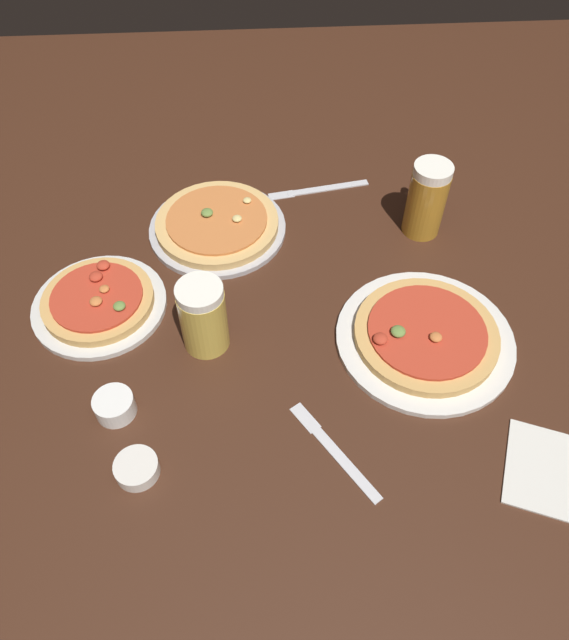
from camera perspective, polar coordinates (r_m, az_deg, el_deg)
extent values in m
cube|color=#3D2114|center=(1.20, 0.00, -1.04)|extent=(2.40, 2.40, 0.03)
cylinder|color=silver|center=(1.19, 12.93, -1.75)|extent=(0.34, 0.34, 0.01)
cylinder|color=tan|center=(1.18, 13.06, -1.31)|extent=(0.27, 0.27, 0.02)
cylinder|color=#B73823|center=(1.17, 13.16, -0.96)|extent=(0.22, 0.22, 0.01)
ellipsoid|color=#C67038|center=(1.16, 13.92, -1.55)|extent=(0.02, 0.02, 0.01)
ellipsoid|color=#B73823|center=(1.13, 8.92, -1.73)|extent=(0.03, 0.03, 0.01)
ellipsoid|color=olive|center=(1.15, 10.55, -1.05)|extent=(0.03, 0.03, 0.01)
cylinder|color=silver|center=(1.27, -16.84, 1.32)|extent=(0.26, 0.26, 0.01)
cylinder|color=tan|center=(1.26, -16.99, 1.76)|extent=(0.22, 0.22, 0.02)
cylinder|color=#B73823|center=(1.25, -17.12, 2.11)|extent=(0.18, 0.18, 0.01)
ellipsoid|color=#B73823|center=(1.29, -16.54, 4.92)|extent=(0.03, 0.03, 0.01)
ellipsoid|color=#C67038|center=(1.25, -16.44, 2.80)|extent=(0.02, 0.02, 0.01)
ellipsoid|color=#C67038|center=(1.23, -17.17, 1.68)|extent=(0.02, 0.02, 0.01)
ellipsoid|color=olive|center=(1.21, -15.14, 1.27)|extent=(0.02, 0.02, 0.01)
ellipsoid|color=#B73823|center=(1.27, -17.17, 3.90)|extent=(0.03, 0.03, 0.01)
cylinder|color=#B2B2B7|center=(1.38, -6.24, 8.48)|extent=(0.30, 0.30, 0.01)
cylinder|color=tan|center=(1.37, -6.30, 8.94)|extent=(0.27, 0.27, 0.02)
cylinder|color=#C67038|center=(1.36, -6.34, 9.31)|extent=(0.22, 0.22, 0.01)
ellipsoid|color=#DBC67A|center=(1.34, -4.45, 9.41)|extent=(0.02, 0.02, 0.01)
ellipsoid|color=#DBC67A|center=(1.39, -3.50, 11.07)|extent=(0.02, 0.02, 0.01)
ellipsoid|color=olive|center=(1.36, -7.23, 9.90)|extent=(0.03, 0.03, 0.01)
cylinder|color=#B27A23|center=(1.36, 13.02, 10.57)|extent=(0.08, 0.08, 0.15)
cylinder|color=white|center=(1.31, 13.69, 13.38)|extent=(0.08, 0.08, 0.02)
torus|color=silver|center=(1.40, 12.80, 11.99)|extent=(0.02, 0.10, 0.10)
cylinder|color=gold|center=(1.12, -7.54, 0.04)|extent=(0.09, 0.09, 0.13)
cylinder|color=white|center=(1.07, -7.96, 2.59)|extent=(0.08, 0.08, 0.02)
torus|color=silver|center=(1.16, -7.25, 2.18)|extent=(0.02, 0.09, 0.09)
cylinder|color=white|center=(1.11, -15.55, -7.70)|extent=(0.07, 0.07, 0.04)
cylinder|color=silver|center=(1.05, -13.60, -13.28)|extent=(0.07, 0.07, 0.03)
cube|color=silver|center=(1.11, 22.87, -12.64)|extent=(0.17, 0.19, 0.01)
cube|color=silver|center=(1.04, 5.51, -12.93)|extent=(0.11, 0.15, 0.01)
cube|color=silver|center=(1.07, 1.95, -9.06)|extent=(0.05, 0.06, 0.00)
cube|color=silver|center=(1.48, 4.07, 12.20)|extent=(0.20, 0.05, 0.01)
cube|color=silver|center=(1.46, -0.29, 11.60)|extent=(0.06, 0.03, 0.00)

